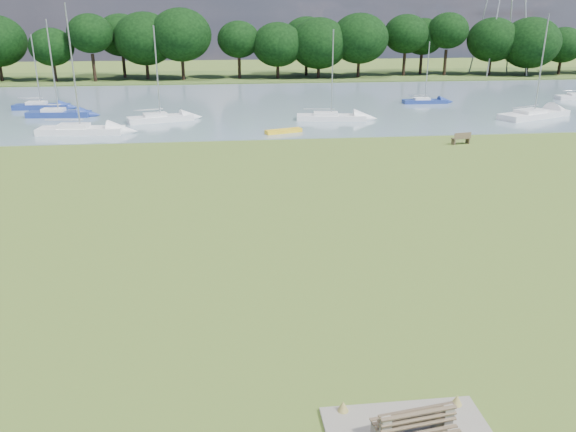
{
  "coord_description": "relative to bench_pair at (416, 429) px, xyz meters",
  "views": [
    {
      "loc": [
        -4.37,
        -24.61,
        10.04
      ],
      "look_at": [
        -1.74,
        -2.0,
        1.81
      ],
      "focal_mm": 35.0,
      "sensor_mm": 36.0,
      "label": 1
    }
  ],
  "objects": [
    {
      "name": "sailboat_1",
      "position": [
        19.42,
        54.05,
        -0.08
      ],
      "size": [
        5.24,
        1.55,
        7.0
      ],
      "rotation": [
        0.0,
        0.0,
        -0.02
      ],
      "color": "navy",
      "rests_on": "river"
    },
    {
      "name": "riverbank_bench",
      "position": [
        14.88,
        32.51,
        -0.04
      ],
      "size": [
        1.65,
        0.8,
        0.98
      ],
      "rotation": [
        0.0,
        0.0,
        0.22
      ],
      "color": "brown",
      "rests_on": "ground"
    },
    {
      "name": "sailboat_5",
      "position": [
        27.15,
        43.39,
        0.03
      ],
      "size": [
        8.68,
        5.58,
        10.0
      ],
      "rotation": [
        0.0,
        0.0,
        0.42
      ],
      "color": "white",
      "rests_on": "river"
    },
    {
      "name": "sailboat_7",
      "position": [
        -16.95,
        40.29,
        0.05
      ],
      "size": [
        7.47,
        2.56,
        10.84
      ],
      "rotation": [
        0.0,
        0.0,
        -0.07
      ],
      "color": "white",
      "rests_on": "river"
    },
    {
      "name": "sailboat_3",
      "position": [
        -21.16,
        49.49,
        0.06
      ],
      "size": [
        6.33,
        2.14,
        9.52
      ],
      "rotation": [
        0.0,
        0.0,
        -0.06
      ],
      "color": "navy",
      "rests_on": "river"
    },
    {
      "name": "sailboat_8",
      "position": [
        6.33,
        44.52,
        -0.03
      ],
      "size": [
        7.04,
        2.88,
        8.61
      ],
      "rotation": [
        0.0,
        0.0,
        -0.14
      ],
      "color": "white",
      "rests_on": "river"
    },
    {
      "name": "river",
      "position": [
        0.0,
        56.0,
        -0.53
      ],
      "size": [
        220.0,
        40.0,
        0.1
      ],
      "primitive_type": "cube",
      "color": "gray",
      "rests_on": "ground"
    },
    {
      "name": "sailboat_6",
      "position": [
        -24.38,
        54.74,
        0.03
      ],
      "size": [
        5.99,
        1.93,
        7.94
      ],
      "rotation": [
        0.0,
        0.0,
        -0.05
      ],
      "color": "navy",
      "rests_on": "river"
    },
    {
      "name": "far_bank",
      "position": [
        0.0,
        86.0,
        -0.53
      ],
      "size": [
        220.0,
        20.0,
        0.4
      ],
      "primitive_type": "cube",
      "color": "#4C6626",
      "rests_on": "ground"
    },
    {
      "name": "kayak",
      "position": [
        0.96,
        38.55,
        -0.31
      ],
      "size": [
        3.45,
        1.9,
        0.34
      ],
      "primitive_type": "cube",
      "rotation": [
        0.0,
        0.0,
        0.35
      ],
      "color": "yellow",
      "rests_on": "river"
    },
    {
      "name": "sailboat_0",
      "position": [
        -10.51,
        45.57,
        0.04
      ],
      "size": [
        6.52,
        3.61,
        8.98
      ],
      "rotation": [
        0.0,
        0.0,
        0.31
      ],
      "color": "white",
      "rests_on": "river"
    },
    {
      "name": "tree_line",
      "position": [
        -2.26,
        82.0,
        5.76
      ],
      "size": [
        137.8,
        8.74,
        10.58
      ],
      "color": "black",
      "rests_on": "far_bank"
    },
    {
      "name": "bench_pair",
      "position": [
        0.0,
        0.0,
        0.0
      ],
      "size": [
        2.11,
        1.42,
        1.06
      ],
      "rotation": [
        0.0,
        0.0,
        0.14
      ],
      "color": "gray",
      "rests_on": "concrete_pad"
    },
    {
      "name": "ground",
      "position": [
        0.0,
        14.0,
        -0.53
      ],
      "size": [
        220.0,
        220.0,
        0.0
      ],
      "primitive_type": "plane",
      "color": "olive"
    }
  ]
}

